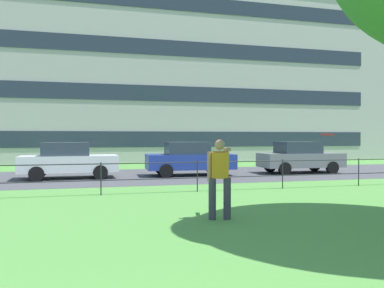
{
  "coord_description": "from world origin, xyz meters",
  "views": [
    {
      "loc": [
        -0.27,
        -0.95,
        1.75
      ],
      "look_at": [
        2.31,
        8.98,
        1.58
      ],
      "focal_mm": 36.31,
      "sensor_mm": 36.0,
      "label": 1
    }
  ],
  "objects_px": {
    "person_thrower": "(220,176)",
    "car_grey_far_left": "(300,157)",
    "frisbee": "(327,134)",
    "car_blue_left": "(189,159)",
    "car_white_far_right": "(68,160)",
    "apartment_building_background": "(152,80)"
  },
  "relations": [
    {
      "from": "car_blue_left",
      "to": "car_grey_far_left",
      "type": "relative_size",
      "value": 1.0
    },
    {
      "from": "frisbee",
      "to": "car_white_far_right",
      "type": "relative_size",
      "value": 0.09
    },
    {
      "from": "car_white_far_right",
      "to": "car_blue_left",
      "type": "bearing_deg",
      "value": 0.0
    },
    {
      "from": "car_blue_left",
      "to": "car_grey_far_left",
      "type": "bearing_deg",
      "value": -1.62
    },
    {
      "from": "frisbee",
      "to": "car_grey_far_left",
      "type": "distance_m",
      "value": 11.24
    },
    {
      "from": "car_white_far_right",
      "to": "car_grey_far_left",
      "type": "xyz_separation_m",
      "value": [
        10.88,
        -0.16,
        0.0
      ]
    },
    {
      "from": "person_thrower",
      "to": "frisbee",
      "type": "bearing_deg",
      "value": -17.4
    },
    {
      "from": "frisbee",
      "to": "car_grey_far_left",
      "type": "relative_size",
      "value": 0.09
    },
    {
      "from": "apartment_building_background",
      "to": "car_grey_far_left",
      "type": "bearing_deg",
      "value": -73.46
    },
    {
      "from": "car_blue_left",
      "to": "car_grey_far_left",
      "type": "height_order",
      "value": "same"
    },
    {
      "from": "person_thrower",
      "to": "car_blue_left",
      "type": "relative_size",
      "value": 0.42
    },
    {
      "from": "car_blue_left",
      "to": "apartment_building_background",
      "type": "relative_size",
      "value": 0.11
    },
    {
      "from": "car_grey_far_left",
      "to": "apartment_building_background",
      "type": "height_order",
      "value": "apartment_building_background"
    },
    {
      "from": "car_white_far_right",
      "to": "car_grey_far_left",
      "type": "relative_size",
      "value": 1.0
    },
    {
      "from": "person_thrower",
      "to": "car_grey_far_left",
      "type": "xyz_separation_m",
      "value": [
        7.28,
        9.27,
        -0.15
      ]
    },
    {
      "from": "person_thrower",
      "to": "apartment_building_background",
      "type": "height_order",
      "value": "apartment_building_background"
    },
    {
      "from": "frisbee",
      "to": "car_grey_far_left",
      "type": "bearing_deg",
      "value": 62.77
    },
    {
      "from": "frisbee",
      "to": "apartment_building_background",
      "type": "distance_m",
      "value": 26.73
    },
    {
      "from": "person_thrower",
      "to": "apartment_building_background",
      "type": "distance_m",
      "value": 26.35
    },
    {
      "from": "person_thrower",
      "to": "car_white_far_right",
      "type": "height_order",
      "value": "person_thrower"
    },
    {
      "from": "person_thrower",
      "to": "car_white_far_right",
      "type": "distance_m",
      "value": 10.1
    },
    {
      "from": "car_grey_far_left",
      "to": "apartment_building_background",
      "type": "relative_size",
      "value": 0.1
    }
  ]
}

